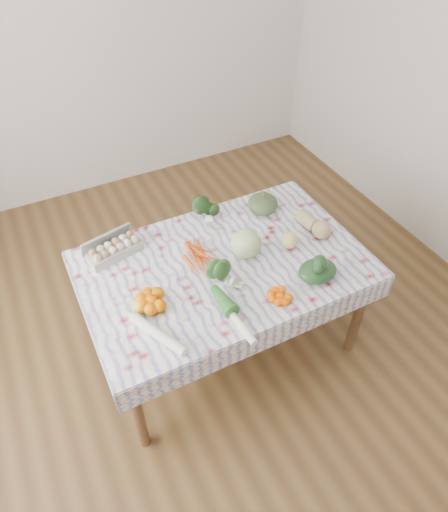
{
  "coord_description": "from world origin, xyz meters",
  "views": [
    {
      "loc": [
        -0.86,
        -1.7,
        2.64
      ],
      "look_at": [
        0.0,
        0.0,
        0.82
      ],
      "focal_mm": 32.0,
      "sensor_mm": 36.0,
      "label": 1
    }
  ],
  "objects": [
    {
      "name": "mandarin_cluster",
      "position": [
        0.15,
        -0.38,
        0.79
      ],
      "size": [
        0.17,
        0.17,
        0.05
      ],
      "primitive_type": "cube",
      "rotation": [
        0.0,
        0.0,
        0.05
      ],
      "color": "#FE6100",
      "rests_on": "tablecloth"
    },
    {
      "name": "egg_carton",
      "position": [
        -0.55,
        0.35,
        0.81
      ],
      "size": [
        0.35,
        0.2,
        0.09
      ],
      "primitive_type": "cube",
      "rotation": [
        0.0,
        0.0,
        0.23
      ],
      "color": "#9F9E99",
      "rests_on": "tablecloth"
    },
    {
      "name": "kale_bunch",
      "position": [
        0.1,
        0.41,
        0.83
      ],
      "size": [
        0.19,
        0.18,
        0.13
      ],
      "primitive_type": "ellipsoid",
      "rotation": [
        0.0,
        0.0,
        -0.4
      ],
      "color": "#1B3715",
      "rests_on": "tablecloth"
    },
    {
      "name": "broccoli",
      "position": [
        -0.07,
        -0.14,
        0.81
      ],
      "size": [
        0.2,
        0.2,
        0.1
      ],
      "primitive_type": "ellipsoid",
      "rotation": [
        0.0,
        0.0,
        0.66
      ],
      "color": "#25521E",
      "rests_on": "tablecloth"
    },
    {
      "name": "carrot_bunch",
      "position": [
        -0.14,
        0.09,
        0.78
      ],
      "size": [
        0.25,
        0.23,
        0.04
      ],
      "primitive_type": "cube",
      "rotation": [
        0.0,
        0.0,
        0.1
      ],
      "color": "#D64C14",
      "rests_on": "tablecloth"
    },
    {
      "name": "tablecloth",
      "position": [
        0.0,
        0.0,
        0.76
      ],
      "size": [
        1.66,
        1.06,
        0.01
      ],
      "primitive_type": "cube",
      "color": "white",
      "rests_on": "dining_table"
    },
    {
      "name": "spinach_bag",
      "position": [
        0.42,
        -0.34,
        0.81
      ],
      "size": [
        0.26,
        0.23,
        0.1
      ],
      "primitive_type": "ellipsoid",
      "rotation": [
        0.0,
        0.0,
        0.21
      ],
      "color": "#163217",
      "rests_on": "tablecloth"
    },
    {
      "name": "wall_back",
      "position": [
        0.0,
        2.25,
        1.4
      ],
      "size": [
        4.0,
        0.04,
        2.8
      ],
      "primitive_type": "cube",
      "color": "silver",
      "rests_on": "ground"
    },
    {
      "name": "orange_cluster",
      "position": [
        -0.49,
        -0.11,
        0.8
      ],
      "size": [
        0.27,
        0.27,
        0.08
      ],
      "primitive_type": "cube",
      "rotation": [
        0.0,
        0.0,
        -0.21
      ],
      "color": "orange",
      "rests_on": "tablecloth"
    },
    {
      "name": "cabbage",
      "position": [
        0.15,
        0.01,
        0.85
      ],
      "size": [
        0.19,
        0.19,
        0.18
      ],
      "primitive_type": "sphere",
      "rotation": [
        0.0,
        0.0,
        -0.05
      ],
      "color": "#B1CB83",
      "rests_on": "tablecloth"
    },
    {
      "name": "leek",
      "position": [
        -0.14,
        -0.39,
        0.78
      ],
      "size": [
        0.07,
        0.4,
        0.04
      ],
      "primitive_type": "cylinder",
      "rotation": [
        1.57,
        0.0,
        0.06
      ],
      "color": "white",
      "rests_on": "tablecloth"
    },
    {
      "name": "ground",
      "position": [
        0.0,
        0.0,
        0.0
      ],
      "size": [
        4.5,
        4.5,
        0.0
      ],
      "primitive_type": "plane",
      "color": "#53391C",
      "rests_on": "ground"
    },
    {
      "name": "daikon",
      "position": [
        -0.54,
        -0.32,
        0.79
      ],
      "size": [
        0.21,
        0.37,
        0.05
      ],
      "primitive_type": "cylinder",
      "rotation": [
        1.57,
        0.0,
        0.44
      ],
      "color": "white",
      "rests_on": "tablecloth"
    },
    {
      "name": "dining_table",
      "position": [
        0.0,
        0.0,
        0.68
      ],
      "size": [
        1.6,
        1.0,
        0.75
      ],
      "color": "brown",
      "rests_on": "ground"
    },
    {
      "name": "kabocha_squash",
      "position": [
        0.45,
        0.32,
        0.83
      ],
      "size": [
        0.25,
        0.25,
        0.13
      ],
      "primitive_type": "ellipsoid",
      "rotation": [
        0.0,
        0.0,
        -0.34
      ],
      "color": "#394B29",
      "rests_on": "tablecloth"
    },
    {
      "name": "grapefruit",
      "position": [
        0.42,
        -0.05,
        0.81
      ],
      "size": [
        0.14,
        0.14,
        0.1
      ],
      "primitive_type": "sphere",
      "rotation": [
        0.0,
        0.0,
        -0.43
      ],
      "color": "#E9D671",
      "rests_on": "tablecloth"
    },
    {
      "name": "butternut_squash",
      "position": [
        0.64,
        0.01,
        0.82
      ],
      "size": [
        0.15,
        0.27,
        0.12
      ],
      "primitive_type": "ellipsoid",
      "rotation": [
        0.0,
        0.0,
        0.14
      ],
      "color": "tan",
      "rests_on": "tablecloth"
    }
  ]
}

